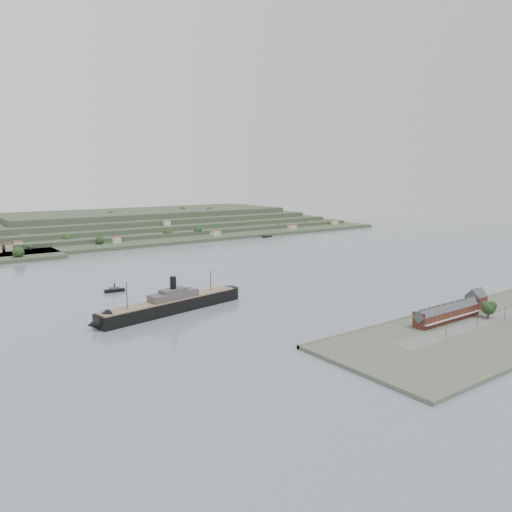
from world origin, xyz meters
TOP-DOWN VIEW (x-y plane):
  - ground at (0.00, 0.00)m, footprint 1400.00×1400.00m
  - near_shore at (0.00, -186.75)m, footprint 220.00×80.00m
  - terrace_row at (-10.00, -168.02)m, footprint 55.60×9.80m
  - gabled_building at (27.50, -164.00)m, footprint 10.40×10.18m
  - far_peninsula at (27.91, 393.10)m, footprint 760.00×309.00m
  - steamship at (-133.85, -48.82)m, footprint 115.05×32.27m
  - tugboat at (-140.47, 27.69)m, footprint 15.35×5.70m
  - ferry_east at (154.94, 225.00)m, footprint 17.09×7.16m
  - fig_tree at (15.43, -179.77)m, footprint 9.70×8.40m

SIDE VIEW (x-z plane):
  - ground at x=0.00m, z-range 0.00..0.00m
  - near_shore at x=0.00m, z-range -0.29..2.31m
  - ferry_east at x=154.94m, z-range -1.61..4.60m
  - tugboat at x=-140.47m, z-range -1.73..5.02m
  - steamship at x=-133.85m, z-range -8.75..19.00m
  - terrace_row at x=-10.00m, z-range 1.30..12.38m
  - gabled_building at x=27.50m, z-range 1.14..15.23m
  - fig_tree at x=15.43m, z-range 3.20..14.03m
  - far_peninsula at x=27.91m, z-range -3.12..26.88m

